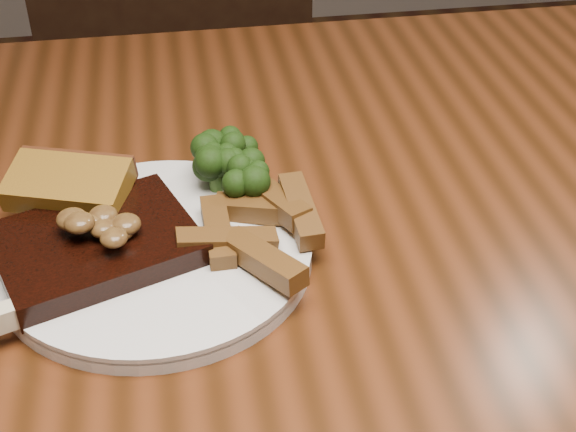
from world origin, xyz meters
The scene contains 9 objects.
dining_table centered at (0.00, 0.00, 0.66)m, with size 1.60×0.90×0.75m.
chair_far centered at (-0.08, 0.70, 0.46)m, with size 0.45×0.45×0.85m.
plate centered at (-0.11, -0.01, 0.76)m, with size 0.25×0.25×0.01m, color silver.
steak centered at (-0.16, -0.01, 0.77)m, with size 0.15×0.12×0.02m, color black.
steak_bone centered at (-0.16, -0.06, 0.77)m, with size 0.15×0.01×0.02m, color beige.
mushroom_pile centered at (-0.16, -0.01, 0.80)m, with size 0.07×0.07×0.03m, color brown, non-canonical shape.
garlic_bread centered at (-0.18, 0.05, 0.77)m, with size 0.10×0.05×0.02m, color olive.
potato_wedges centered at (-0.04, -0.01, 0.77)m, with size 0.10×0.10×0.02m, color brown, non-canonical shape.
broccoli_cluster centered at (-0.05, 0.07, 0.78)m, with size 0.07×0.07×0.04m, color black, non-canonical shape.
Camera 1 is at (-0.09, -0.52, 1.17)m, focal length 50.00 mm.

